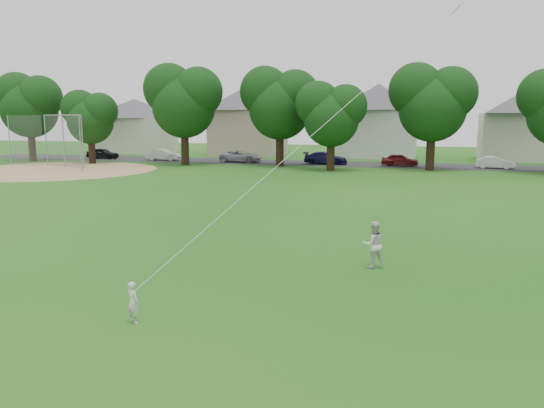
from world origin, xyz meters
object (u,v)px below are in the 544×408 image
(kite, at_px, (322,126))
(baseball_backstop, at_px, (58,141))
(older_boy, at_px, (373,245))
(toddler, at_px, (133,302))

(kite, xyz_separation_m, baseball_backstop, (-30.58, 28.15, -1.92))
(older_boy, relative_size, kite, 0.11)
(toddler, bearing_deg, older_boy, -102.89)
(older_boy, bearing_deg, toddler, 24.39)
(toddler, height_order, older_boy, older_boy)
(older_boy, distance_m, kite, 4.42)
(toddler, bearing_deg, baseball_backstop, -24.81)
(older_boy, bearing_deg, kite, 33.78)
(kite, height_order, baseball_backstop, kite)
(toddler, xyz_separation_m, older_boy, (4.70, 6.06, 0.25))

